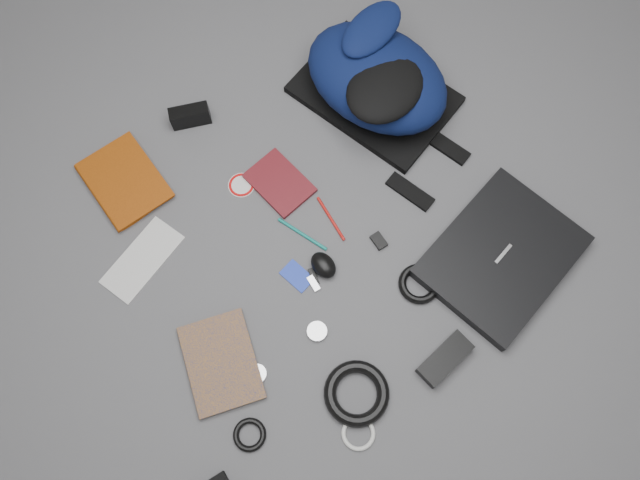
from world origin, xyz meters
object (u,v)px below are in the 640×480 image
mouse (323,265)px  power_brick (445,359)px  textbook_red (96,199)px  compact_camera (190,116)px  laptop (501,256)px  backpack (377,77)px  comic_book (188,373)px  dvd_case (280,183)px

mouse → power_brick: mouse is taller
textbook_red → mouse: mouse is taller
compact_camera → mouse: (0.09, -0.57, -0.01)m
mouse → laptop: bearing=-35.1°
laptop → textbook_red: laptop is taller
textbook_red → compact_camera: bearing=9.1°
laptop → mouse: size_ratio=5.01×
mouse → backpack: bearing=35.8°
backpack → compact_camera: (-0.49, 0.21, -0.07)m
laptop → mouse: (-0.41, 0.22, 0.00)m
comic_book → textbook_red: bearing=103.1°
laptop → comic_book: bearing=152.5°
comic_book → compact_camera: (0.34, 0.63, 0.02)m
dvd_case → mouse: bearing=-106.6°
textbook_red → power_brick: power_brick is taller
backpack → dvd_case: bearing=174.1°
compact_camera → mouse: size_ratio=1.41×
dvd_case → power_brick: (0.11, -0.63, 0.01)m
comic_book → dvd_case: size_ratio=1.34×
textbook_red → power_brick: bearing=-61.7°
backpack → power_brick: 0.78m
dvd_case → compact_camera: bearing=99.3°
backpack → comic_book: size_ratio=2.01×
backpack → comic_book: backpack is taller
backpack → mouse: size_ratio=5.99×
textbook_red → mouse: size_ratio=3.08×
comic_book → power_brick: bearing=-15.0°
mouse → power_brick: bearing=-77.1°
backpack → textbook_red: size_ratio=1.94×
backpack → laptop: backpack is taller
backpack → laptop: size_ratio=1.20×
comic_book → mouse: mouse is taller
laptop → comic_book: (-0.84, 0.16, -0.01)m
power_brick → compact_camera: bearing=92.1°
backpack → laptop: bearing=-109.0°
comic_book → dvd_case: 0.56m
laptop → compact_camera: size_ratio=3.55×
textbook_red → comic_book: bearing=-95.4°
backpack → compact_camera: backpack is taller
laptop → backpack: bearing=74.7°
comic_book → dvd_case: (0.46, 0.33, -0.00)m
comic_book → compact_camera: size_ratio=2.12×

